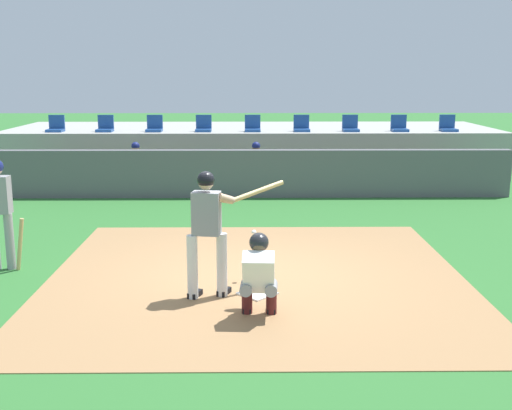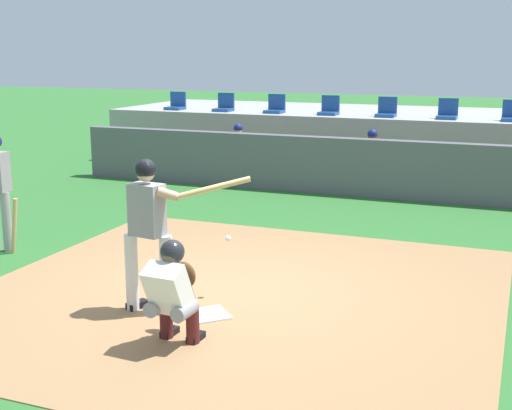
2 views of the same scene
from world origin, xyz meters
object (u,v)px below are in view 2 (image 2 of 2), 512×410
object	(u,v)px
stadium_seat_6	(512,115)
catcher_crouched	(173,289)
home_plate	(208,315)
dugout_player_1	(370,158)
stadium_seat_2	(275,108)
batter_at_plate	(150,226)
stadium_seat_4	(386,111)
stadium_seat_5	(447,113)
stadium_seat_1	(224,106)
stadium_seat_0	(176,105)
stadium_seat_3	(329,109)
dugout_player_0	(236,151)

from	to	relation	value
stadium_seat_6	catcher_crouched	bearing A→B (deg)	-104.71
home_plate	dugout_player_1	xyz separation A→B (m)	(0.08, 8.14, 0.65)
stadium_seat_2	batter_at_plate	bearing A→B (deg)	-77.81
dugout_player_1	stadium_seat_2	world-z (taller)	stadium_seat_2
stadium_seat_4	stadium_seat_5	world-z (taller)	same
stadium_seat_5	stadium_seat_1	bearing A→B (deg)	180.00
catcher_crouched	dugout_player_1	world-z (taller)	dugout_player_1
stadium_seat_0	stadium_seat_3	distance (m)	4.33
home_plate	stadium_seat_5	xyz separation A→B (m)	(1.44, 10.18, 1.51)
stadium_seat_0	stadium_seat_6	size ratio (longest dim) A/B	1.00
batter_at_plate	dugout_player_1	bearing A→B (deg)	84.79
dugout_player_0	stadium_seat_0	bearing A→B (deg)	142.49
home_plate	catcher_crouched	world-z (taller)	catcher_crouched
stadium_seat_0	stadium_seat_6	bearing A→B (deg)	0.00
dugout_player_1	stadium_seat_4	world-z (taller)	stadium_seat_4
catcher_crouched	stadium_seat_4	size ratio (longest dim) A/B	3.90
stadium_seat_0	dugout_player_1	bearing A→B (deg)	-19.16
batter_at_plate	stadium_seat_5	xyz separation A→B (m)	(2.12, 10.26, 0.50)
dugout_player_0	stadium_seat_2	size ratio (longest dim) A/B	2.71
catcher_crouched	stadium_seat_1	distance (m)	11.85
home_plate	batter_at_plate	xyz separation A→B (m)	(-0.67, -0.09, 1.01)
dugout_player_1	stadium_seat_5	xyz separation A→B (m)	(1.37, 2.03, 0.86)
dugout_player_0	stadium_seat_4	xyz separation A→B (m)	(3.13, 2.03, 0.86)
stadium_seat_2	stadium_seat_4	xyz separation A→B (m)	(2.89, 0.00, 0.00)
stadium_seat_3	stadium_seat_4	world-z (taller)	same
catcher_crouched	stadium_seat_2	distance (m)	11.41
stadium_seat_0	stadium_seat_3	bearing A→B (deg)	0.00
stadium_seat_1	stadium_seat_2	xyz separation A→B (m)	(1.44, 0.00, 0.00)
stadium_seat_0	home_plate	bearing A→B (deg)	-60.42
home_plate	stadium_seat_5	bearing A→B (deg)	81.92
stadium_seat_3	stadium_seat_6	distance (m)	4.33
batter_at_plate	stadium_seat_4	world-z (taller)	stadium_seat_4
stadium_seat_1	dugout_player_1	bearing A→B (deg)	-24.76
home_plate	stadium_seat_4	size ratio (longest dim) A/B	0.92
catcher_crouched	stadium_seat_3	world-z (taller)	stadium_seat_3
stadium_seat_4	stadium_seat_0	bearing A→B (deg)	180.00
dugout_player_1	stadium_seat_5	distance (m)	2.60
stadium_seat_0	catcher_crouched	bearing A→B (deg)	-62.26
batter_at_plate	stadium_seat_5	distance (m)	10.49
catcher_crouched	stadium_seat_6	distance (m)	11.40
dugout_player_0	stadium_seat_1	size ratio (longest dim) A/B	2.71
stadium_seat_0	stadium_seat_5	bearing A→B (deg)	0.00
home_plate	stadium_seat_0	distance (m)	11.80
stadium_seat_5	stadium_seat_6	size ratio (longest dim) A/B	1.00
home_plate	stadium_seat_5	distance (m)	10.39
dugout_player_1	stadium_seat_6	distance (m)	3.57
stadium_seat_0	stadium_seat_2	xyz separation A→B (m)	(2.89, 0.00, 0.00)
dugout_player_1	stadium_seat_4	bearing A→B (deg)	92.22
stadium_seat_4	stadium_seat_6	bearing A→B (deg)	0.00
batter_at_plate	dugout_player_0	bearing A→B (deg)	106.61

